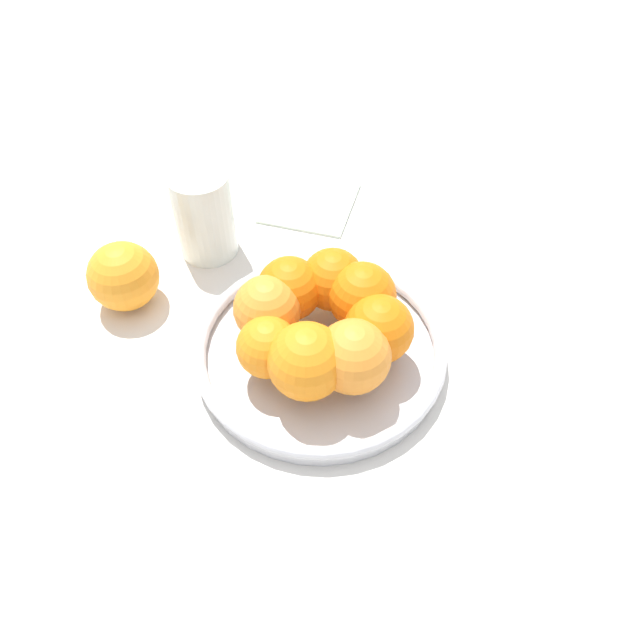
% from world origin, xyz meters
% --- Properties ---
extents(ground_plane, '(4.00, 4.00, 0.00)m').
position_xyz_m(ground_plane, '(0.00, 0.00, 0.00)').
color(ground_plane, silver).
extents(fruit_bowl, '(0.27, 0.27, 0.03)m').
position_xyz_m(fruit_bowl, '(0.00, 0.00, 0.01)').
color(fruit_bowl, silver).
rests_on(fruit_bowl, ground_plane).
extents(orange_pile, '(0.18, 0.18, 0.08)m').
position_xyz_m(orange_pile, '(-0.00, 0.00, 0.06)').
color(orange_pile, orange).
rests_on(orange_pile, fruit_bowl).
extents(stray_orange, '(0.08, 0.08, 0.08)m').
position_xyz_m(stray_orange, '(0.20, -0.13, 0.04)').
color(stray_orange, orange).
rests_on(stray_orange, ground_plane).
extents(drinking_glass, '(0.07, 0.07, 0.11)m').
position_xyz_m(drinking_glass, '(0.10, -0.20, 0.06)').
color(drinking_glass, silver).
rests_on(drinking_glass, ground_plane).
extents(napkin_folded, '(0.16, 0.16, 0.01)m').
position_xyz_m(napkin_folded, '(-0.05, -0.26, 0.00)').
color(napkin_folded, silver).
rests_on(napkin_folded, ground_plane).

